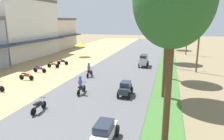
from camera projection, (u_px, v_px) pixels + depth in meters
shophouse_mid at (17, 28)px, 36.41m from camera, size 9.51×14.06×10.10m
shophouse_far at (54, 33)px, 48.20m from camera, size 8.27×9.63×6.90m
parked_motorbike_fourth at (26, 76)px, 22.63m from camera, size 1.80×0.54×0.94m
parked_motorbike_fifth at (40, 69)px, 25.89m from camera, size 1.80×0.54×0.94m
parked_motorbike_sixth at (53, 64)px, 28.47m from camera, size 1.80×0.54×0.94m
parked_motorbike_seventh at (63, 61)px, 30.44m from camera, size 1.80×0.54×0.94m
vendor_umbrella at (81, 44)px, 36.86m from camera, size 2.20×2.20×2.52m
median_tree_nearest at (174, 0)px, 8.47m from camera, size 3.35×3.35×9.17m
median_tree_third at (170, 6)px, 21.77m from camera, size 3.53×3.53×9.69m
median_tree_fourth at (171, 22)px, 31.21m from camera, size 3.78×3.78×7.84m
median_tree_fifth at (170, 16)px, 45.85m from camera, size 3.14×3.14×8.69m
streetlamp_near at (170, 37)px, 28.40m from camera, size 3.16×0.20×7.14m
streetlamp_mid at (170, 31)px, 43.61m from camera, size 3.16×0.20×7.20m
streetlamp_far at (170, 28)px, 55.16m from camera, size 3.16×0.20×7.34m
utility_pole_near at (188, 30)px, 38.91m from camera, size 1.80×0.20×8.80m
utility_pole_far at (199, 35)px, 25.38m from camera, size 1.80×0.20×8.95m
car_sedan_white at (104, 132)px, 10.87m from camera, size 1.10×2.26×1.19m
car_hatchback_charcoal at (125, 88)px, 17.84m from camera, size 1.04×2.00×1.23m
car_van_silver at (144, 60)px, 29.06m from camera, size 1.19×2.41×1.67m
motorbike_ahead_second at (39, 105)px, 14.68m from camera, size 0.54×1.80×0.94m
motorbike_ahead_third at (81, 85)px, 18.23m from camera, size 0.54×1.80×1.66m
motorbike_ahead_fourth at (89, 70)px, 23.88m from camera, size 0.54×1.80×1.66m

